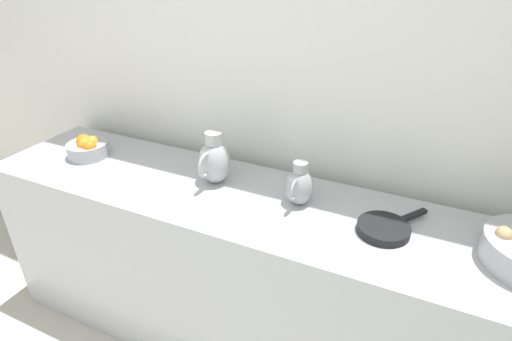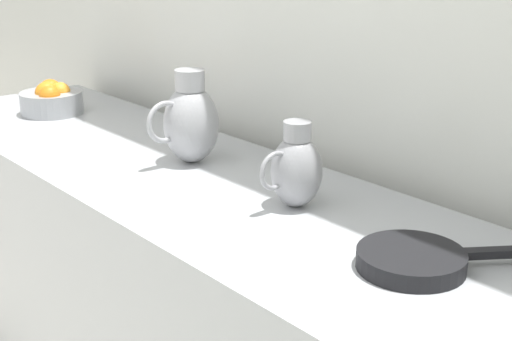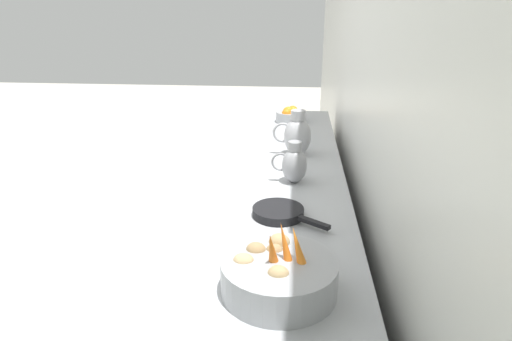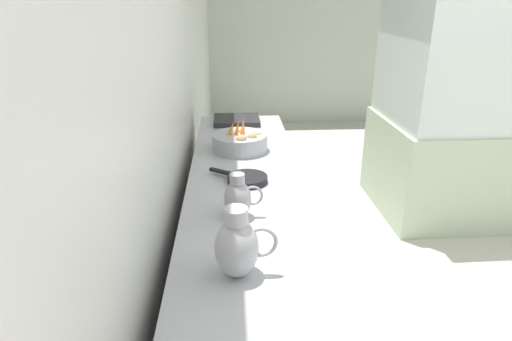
{
  "view_description": "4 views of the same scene",
  "coord_description": "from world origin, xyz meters",
  "px_view_note": "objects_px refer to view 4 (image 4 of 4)",
  "views": [
    {
      "loc": [
        -0.13,
        0.66,
        1.91
      ],
      "look_at": [
        -1.48,
        0.02,
        1.11
      ],
      "focal_mm": 29.06,
      "sensor_mm": 36.0,
      "label": 1
    },
    {
      "loc": [
        -0.53,
        1.27,
        1.53
      ],
      "look_at": [
        -1.41,
        0.25,
        1.07
      ],
      "focal_mm": 49.97,
      "sensor_mm": 36.0,
      "label": 2
    },
    {
      "loc": [
        -1.59,
        2.14,
        1.71
      ],
      "look_at": [
        -1.42,
        0.25,
        1.0
      ],
      "focal_mm": 31.15,
      "sensor_mm": 36.0,
      "label": 3
    },
    {
      "loc": [
        -1.61,
        -1.51,
        1.82
      ],
      "look_at": [
        -1.49,
        0.47,
        1.02
      ],
      "focal_mm": 30.8,
      "sensor_mm": 36.0,
      "label": 4
    }
  ],
  "objects_px": {
    "metal_pitcher_tall": "(237,246)",
    "vegetable_colander": "(240,142)",
    "skillet_on_counter": "(247,179)",
    "glass_block_booth": "(479,99)",
    "metal_pitcher_short": "(238,198)"
  },
  "relations": [
    {
      "from": "metal_pitcher_short",
      "to": "vegetable_colander",
      "type": "bearing_deg",
      "value": 87.91
    },
    {
      "from": "vegetable_colander",
      "to": "glass_block_booth",
      "type": "xyz_separation_m",
      "value": [
        2.03,
        0.97,
        0.03
      ]
    },
    {
      "from": "metal_pitcher_tall",
      "to": "glass_block_booth",
      "type": "xyz_separation_m",
      "value": [
        2.07,
        2.26,
        -0.03
      ]
    },
    {
      "from": "metal_pitcher_short",
      "to": "glass_block_booth",
      "type": "bearing_deg",
      "value": 41.67
    },
    {
      "from": "vegetable_colander",
      "to": "metal_pitcher_short",
      "type": "height_order",
      "value": "vegetable_colander"
    },
    {
      "from": "metal_pitcher_tall",
      "to": "skillet_on_counter",
      "type": "bearing_deg",
      "value": 85.57
    },
    {
      "from": "metal_pitcher_tall",
      "to": "vegetable_colander",
      "type": "bearing_deg",
      "value": 88.13
    },
    {
      "from": "skillet_on_counter",
      "to": "glass_block_booth",
      "type": "xyz_separation_m",
      "value": [
        2.01,
        1.46,
        0.06
      ]
    },
    {
      "from": "skillet_on_counter",
      "to": "glass_block_booth",
      "type": "bearing_deg",
      "value": 36.0
    },
    {
      "from": "glass_block_booth",
      "to": "skillet_on_counter",
      "type": "bearing_deg",
      "value": -144.0
    },
    {
      "from": "skillet_on_counter",
      "to": "vegetable_colander",
      "type": "bearing_deg",
      "value": 92.25
    },
    {
      "from": "skillet_on_counter",
      "to": "glass_block_booth",
      "type": "relative_size",
      "value": 0.15
    },
    {
      "from": "metal_pitcher_tall",
      "to": "skillet_on_counter",
      "type": "distance_m",
      "value": 0.81
    },
    {
      "from": "vegetable_colander",
      "to": "metal_pitcher_tall",
      "type": "distance_m",
      "value": 1.29
    },
    {
      "from": "skillet_on_counter",
      "to": "metal_pitcher_short",
      "type": "bearing_deg",
      "value": -97.77
    }
  ]
}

